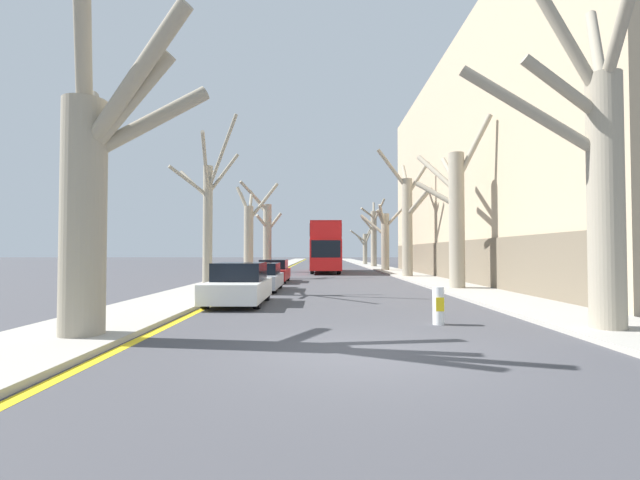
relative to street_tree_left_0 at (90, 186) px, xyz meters
name	(u,v)px	position (x,y,z in m)	size (l,w,h in m)	color
ground_plane	(361,354)	(5.50, -1.16, -3.19)	(300.00, 300.00, 0.00)	#424247
sidewalk_left	(279,265)	(-0.64, 48.84, -3.13)	(2.88, 120.00, 0.12)	#A39E93
sidewalk_right	(369,265)	(11.63, 48.84, -3.13)	(2.88, 120.00, 0.12)	#A39E93
building_facade_right	(517,167)	(18.06, 19.55, 4.34)	(10.08, 34.06, 15.10)	tan
kerb_line_stripe	(291,266)	(0.98, 48.84, -3.19)	(0.24, 120.00, 0.01)	yellow
street_tree_left_0	(90,186)	(0.00, 0.00, 0.00)	(3.82, 3.70, 7.10)	gray
street_tree_left_1	(206,216)	(-0.16, 9.75, 0.21)	(3.22, 4.24, 7.64)	gray
street_tree_left_2	(248,233)	(-0.24, 21.16, -0.05)	(3.03, 2.38, 6.96)	gray
street_tree_left_3	(265,233)	(-0.27, 30.85, 0.45)	(3.65, 3.43, 8.26)	gray
street_tree_right_0	(596,168)	(11.01, 0.72, 0.52)	(4.02, 3.81, 8.19)	gray
street_tree_right_1	(454,212)	(11.31, 11.82, 0.60)	(3.32, 3.33, 8.34)	gray
street_tree_right_2	(406,219)	(11.09, 22.01, 1.01)	(4.08, 4.45, 9.29)	gray
street_tree_right_3	(383,238)	(10.99, 32.45, -0.01)	(3.99, 2.74, 6.40)	gray
street_tree_right_4	(372,235)	(11.30, 43.31, 0.74)	(2.95, 4.01, 8.26)	gray
street_tree_right_5	(363,246)	(11.31, 53.54, -0.48)	(3.50, 2.15, 6.03)	gray
double_decker_bus	(323,245)	(5.20, 30.13, -0.72)	(2.60, 10.78, 4.37)	red
parked_car_0	(237,285)	(1.90, 6.17, -2.51)	(1.87, 4.04, 1.45)	silver
parked_car_1	(259,277)	(1.90, 11.50, -2.57)	(1.89, 4.31, 1.30)	#9EA3AD
parked_car_2	(272,271)	(1.90, 17.37, -2.54)	(1.78, 4.42, 1.37)	maroon
traffic_bollard	(437,306)	(7.72, 1.93, -2.72)	(0.29, 0.30, 0.95)	white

